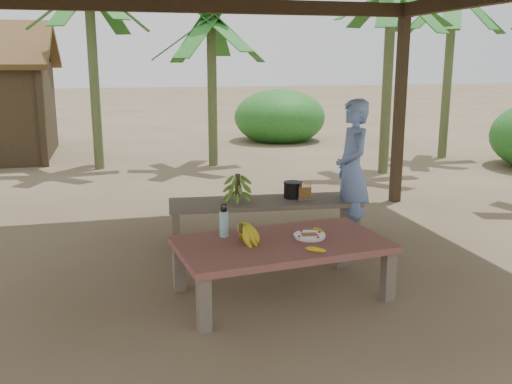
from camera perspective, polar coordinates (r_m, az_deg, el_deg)
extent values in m
plane|color=brown|center=(5.65, -1.02, -8.02)|extent=(80.00, 80.00, 0.00)
cube|color=black|center=(8.47, 14.17, 8.04)|extent=(0.13, 0.13, 2.70)
cube|color=black|center=(7.56, -5.28, 18.06)|extent=(5.80, 0.14, 0.18)
cube|color=brown|center=(4.44, -5.23, -11.07)|extent=(0.11, 0.11, 0.44)
cube|color=brown|center=(5.09, 13.08, -8.18)|extent=(0.11, 0.11, 0.44)
cube|color=brown|center=(5.20, -7.71, -7.46)|extent=(0.11, 0.11, 0.44)
cube|color=brown|center=(5.76, 8.47, -5.44)|extent=(0.11, 0.11, 0.44)
cube|color=maroon|center=(4.98, 2.59, -5.26)|extent=(1.90, 1.19, 0.06)
cube|color=brown|center=(6.34, -7.98, -3.87)|extent=(0.09, 0.09, 0.40)
cube|color=brown|center=(6.69, 9.97, -3.05)|extent=(0.09, 0.09, 0.40)
cube|color=brown|center=(6.78, -8.06, -2.75)|extent=(0.09, 0.09, 0.40)
cube|color=brown|center=(7.11, 8.79, -2.05)|extent=(0.09, 0.09, 0.40)
cube|color=brown|center=(6.59, 0.90, -1.06)|extent=(2.25, 0.80, 0.05)
cylinder|color=white|center=(5.06, 5.37, -4.54)|extent=(0.26, 0.26, 0.01)
cylinder|color=white|center=(5.06, 5.37, -4.37)|extent=(0.28, 0.28, 0.02)
cube|color=brown|center=(5.06, 5.37, -4.30)|extent=(0.15, 0.12, 0.02)
ellipsoid|color=yellow|center=(4.70, 5.99, -5.75)|extent=(0.18, 0.08, 0.04)
ellipsoid|color=yellow|center=(5.20, 6.36, -3.91)|extent=(0.12, 0.15, 0.04)
cylinder|color=#40B3C8|center=(5.07, -3.22, -3.20)|extent=(0.08, 0.08, 0.23)
cylinder|color=black|center=(5.03, -3.24, -1.78)|extent=(0.06, 0.06, 0.03)
torus|color=black|center=(5.03, -3.25, -1.45)|extent=(0.05, 0.01, 0.05)
cylinder|color=black|center=(6.71, 3.71, 0.19)|extent=(0.22, 0.22, 0.18)
imported|color=#718ED5|center=(6.60, 9.59, 2.18)|extent=(0.45, 0.63, 1.61)
cylinder|color=#596638|center=(10.62, 13.00, 10.67)|extent=(0.18, 0.18, 3.30)
cylinder|color=#596638|center=(11.16, -4.40, 9.84)|extent=(0.18, 0.18, 2.83)
cylinder|color=#596638|center=(11.17, -15.89, 10.80)|extent=(0.18, 0.18, 3.38)
cylinder|color=#596638|center=(12.70, 18.61, 10.90)|extent=(0.18, 0.18, 3.41)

